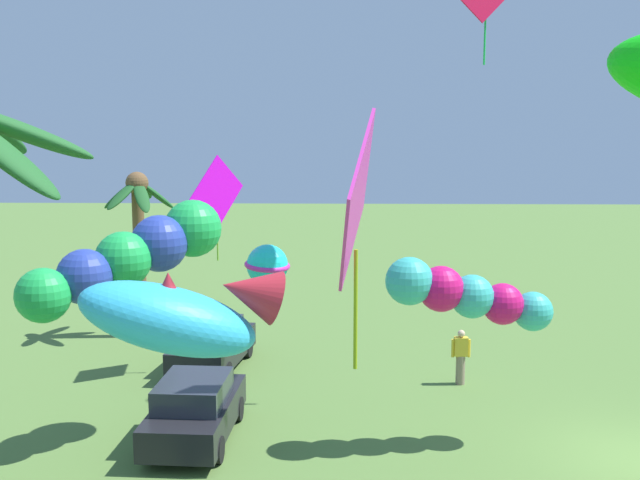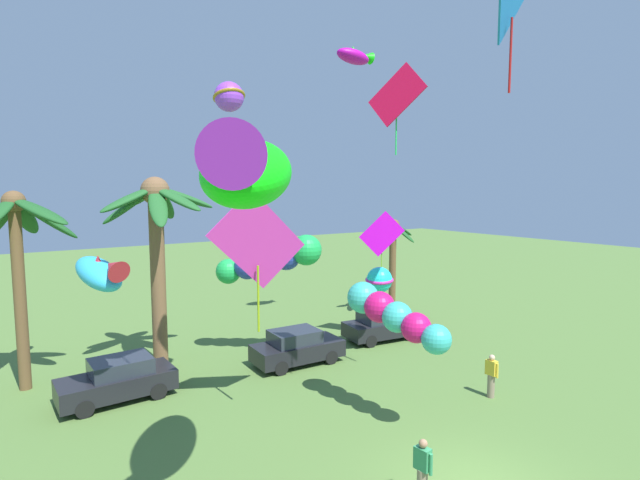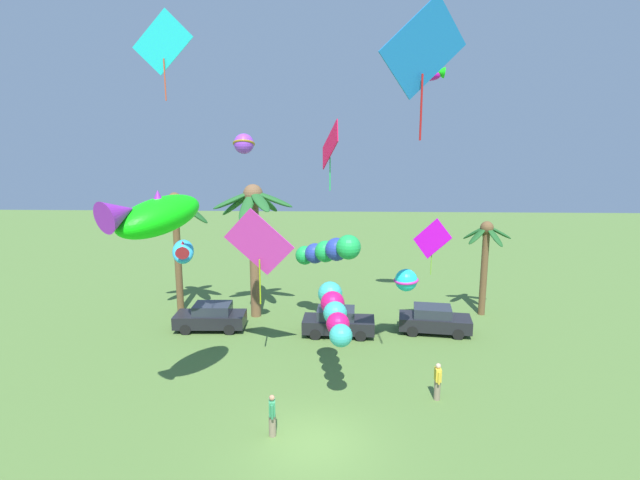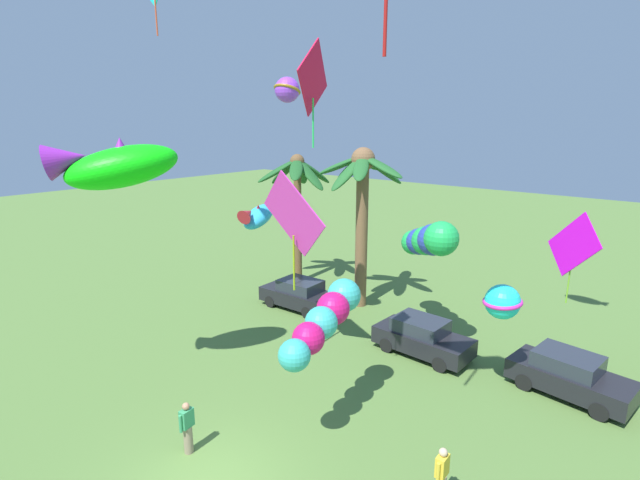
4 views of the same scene
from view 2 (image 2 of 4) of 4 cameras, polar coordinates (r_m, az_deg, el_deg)
palm_tree_0 at (r=20.85m, az=-18.88°, el=1.46°), size 4.79×4.64×8.04m
palm_tree_1 at (r=28.64m, az=8.62°, el=-0.86°), size 2.87×2.66×5.82m
palm_tree_2 at (r=20.83m, az=-32.39°, el=0.39°), size 4.27×4.27×7.48m
parked_car_0 at (r=24.70m, az=7.40°, el=-9.96°), size 4.09×2.20×1.51m
parked_car_1 at (r=21.26m, az=-2.76°, el=-12.57°), size 3.97×1.87×1.51m
parked_car_2 at (r=19.28m, az=-22.84°, el=-15.02°), size 3.96×1.86×1.51m
spectator_0 at (r=19.10m, az=19.66°, el=-14.89°), size 0.26×0.55×1.59m
spectator_1 at (r=12.99m, az=12.06°, el=-25.15°), size 0.28×0.55×1.59m
kite_fish_0 at (r=16.15m, az=-24.57°, el=-3.51°), size 1.65×2.65×1.39m
kite_diamond_1 at (r=15.30m, az=-7.42°, el=-0.29°), size 3.31×0.61×4.58m
kite_tube_3 at (r=21.12m, az=-5.76°, el=-2.32°), size 3.74×3.78×2.28m
kite_ball_4 at (r=21.46m, az=7.06°, el=-4.71°), size 1.78×1.78×1.14m
kite_tube_6 at (r=15.65m, az=8.61°, el=-8.71°), size 1.45×3.84×1.76m
kite_diamond_7 at (r=15.09m, az=9.09°, el=16.50°), size 0.63×1.90×2.73m
kite_ball_8 at (r=15.64m, az=-10.73°, el=16.35°), size 1.04×1.02×0.91m
kite_fish_9 at (r=9.33m, az=-8.79°, el=8.38°), size 3.39×4.17×1.88m
kite_diamond_10 at (r=23.42m, az=7.35°, el=0.63°), size 1.83×1.32×3.09m
kite_fish_11 at (r=25.16m, az=4.17°, el=20.89°), size 2.12×0.96×0.93m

